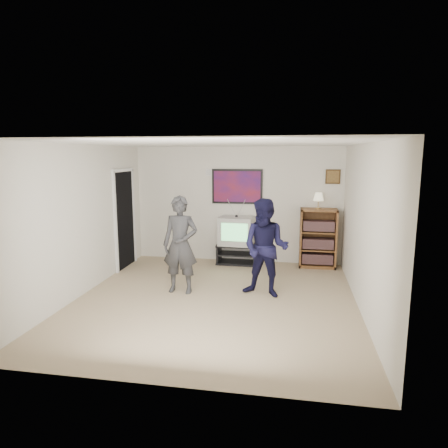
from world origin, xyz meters
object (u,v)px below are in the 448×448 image
(crt_television, at_px, (236,231))
(bookshelf, at_px, (318,238))
(media_stand, at_px, (237,254))
(person_short, at_px, (266,248))
(person_tall, at_px, (180,245))

(crt_television, xyz_separation_m, bookshelf, (1.71, 0.05, -0.11))
(crt_television, relative_size, bookshelf, 0.58)
(media_stand, height_order, person_short, person_short)
(bookshelf, xyz_separation_m, person_tall, (-2.39, -2.00, 0.21))
(bookshelf, bearing_deg, media_stand, -178.31)
(media_stand, xyz_separation_m, person_short, (0.74, -1.89, 0.60))
(media_stand, relative_size, person_short, 0.53)
(crt_television, bearing_deg, person_short, -64.92)
(bookshelf, bearing_deg, crt_television, -178.33)
(bookshelf, xyz_separation_m, person_short, (-0.95, -1.94, 0.20))
(bookshelf, relative_size, person_short, 0.75)
(bookshelf, bearing_deg, person_short, -116.19)
(media_stand, relative_size, crt_television, 1.22)
(media_stand, bearing_deg, crt_television, -179.48)
(crt_television, distance_m, person_tall, 2.07)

